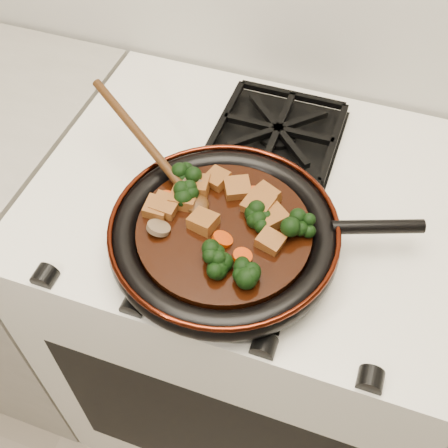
% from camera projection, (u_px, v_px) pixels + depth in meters
% --- Properties ---
extents(stove, '(0.76, 0.60, 0.90)m').
position_uv_depth(stove, '(247.00, 317.00, 1.33)').
color(stove, white).
rests_on(stove, ground).
extents(burner_grate_front, '(0.23, 0.23, 0.03)m').
position_uv_depth(burner_grate_front, '(229.00, 247.00, 0.88)').
color(burner_grate_front, black).
rests_on(burner_grate_front, stove).
extents(burner_grate_back, '(0.23, 0.23, 0.03)m').
position_uv_depth(burner_grate_back, '(278.00, 133.00, 1.05)').
color(burner_grate_back, black).
rests_on(burner_grate_back, stove).
extents(skillet, '(0.47, 0.36, 0.05)m').
position_uv_depth(skillet, '(225.00, 234.00, 0.86)').
color(skillet, black).
rests_on(skillet, burner_grate_front).
extents(braising_sauce, '(0.27, 0.27, 0.02)m').
position_uv_depth(braising_sauce, '(224.00, 232.00, 0.86)').
color(braising_sauce, black).
rests_on(braising_sauce, skillet).
extents(tofu_cube_0, '(0.04, 0.04, 0.03)m').
position_uv_depth(tofu_cube_0, '(198.00, 186.00, 0.89)').
color(tofu_cube_0, brown).
rests_on(tofu_cube_0, braising_sauce).
extents(tofu_cube_1, '(0.04, 0.04, 0.02)m').
position_uv_depth(tofu_cube_1, '(165.00, 206.00, 0.87)').
color(tofu_cube_1, brown).
rests_on(tofu_cube_1, braising_sauce).
extents(tofu_cube_2, '(0.05, 0.04, 0.02)m').
position_uv_depth(tofu_cube_2, '(270.00, 242.00, 0.82)').
color(tofu_cube_2, brown).
rests_on(tofu_cube_2, braising_sauce).
extents(tofu_cube_3, '(0.05, 0.05, 0.02)m').
position_uv_depth(tofu_cube_3, '(237.00, 188.00, 0.89)').
color(tofu_cube_3, brown).
rests_on(tofu_cube_3, braising_sauce).
extents(tofu_cube_4, '(0.05, 0.05, 0.03)m').
position_uv_depth(tofu_cube_4, '(203.00, 222.00, 0.85)').
color(tofu_cube_4, brown).
rests_on(tofu_cube_4, braising_sauce).
extents(tofu_cube_5, '(0.05, 0.05, 0.03)m').
position_uv_depth(tofu_cube_5, '(217.00, 179.00, 0.90)').
color(tofu_cube_5, brown).
rests_on(tofu_cube_5, braising_sauce).
extents(tofu_cube_6, '(0.05, 0.05, 0.03)m').
position_uv_depth(tofu_cube_6, '(265.00, 197.00, 0.88)').
color(tofu_cube_6, brown).
rests_on(tofu_cube_6, braising_sauce).
extents(tofu_cube_7, '(0.05, 0.05, 0.02)m').
position_uv_depth(tofu_cube_7, '(273.00, 218.00, 0.85)').
color(tofu_cube_7, brown).
rests_on(tofu_cube_7, braising_sauce).
extents(tofu_cube_8, '(0.04, 0.04, 0.02)m').
position_uv_depth(tofu_cube_8, '(157.00, 208.00, 0.86)').
color(tofu_cube_8, brown).
rests_on(tofu_cube_8, braising_sauce).
extents(tofu_cube_9, '(0.05, 0.04, 0.03)m').
position_uv_depth(tofu_cube_9, '(183.00, 199.00, 0.87)').
color(tofu_cube_9, brown).
rests_on(tofu_cube_9, braising_sauce).
extents(tofu_cube_10, '(0.05, 0.05, 0.03)m').
position_uv_depth(tofu_cube_10, '(259.00, 205.00, 0.87)').
color(tofu_cube_10, brown).
rests_on(tofu_cube_10, braising_sauce).
extents(broccoli_floret_0, '(0.06, 0.06, 0.06)m').
position_uv_depth(broccoli_floret_0, '(261.00, 221.00, 0.85)').
color(broccoli_floret_0, black).
rests_on(broccoli_floret_0, braising_sauce).
extents(broccoli_floret_1, '(0.07, 0.07, 0.08)m').
position_uv_depth(broccoli_floret_1, '(300.00, 228.00, 0.83)').
color(broccoli_floret_1, black).
rests_on(broccoli_floret_1, braising_sauce).
extents(broccoli_floret_2, '(0.09, 0.09, 0.06)m').
position_uv_depth(broccoli_floret_2, '(189.00, 196.00, 0.87)').
color(broccoli_floret_2, black).
rests_on(broccoli_floret_2, braising_sauce).
extents(broccoli_floret_3, '(0.07, 0.07, 0.07)m').
position_uv_depth(broccoli_floret_3, '(186.00, 177.00, 0.90)').
color(broccoli_floret_3, black).
rests_on(broccoli_floret_3, braising_sauce).
extents(broccoli_floret_4, '(0.09, 0.08, 0.07)m').
position_uv_depth(broccoli_floret_4, '(249.00, 274.00, 0.79)').
color(broccoli_floret_4, black).
rests_on(broccoli_floret_4, braising_sauce).
extents(broccoli_floret_5, '(0.07, 0.07, 0.05)m').
position_uv_depth(broccoli_floret_5, '(215.00, 269.00, 0.79)').
color(broccoli_floret_5, black).
rests_on(broccoli_floret_5, braising_sauce).
extents(broccoli_floret_6, '(0.08, 0.08, 0.07)m').
position_uv_depth(broccoli_floret_6, '(212.00, 253.00, 0.80)').
color(broccoli_floret_6, black).
rests_on(broccoli_floret_6, braising_sauce).
extents(carrot_coin_0, '(0.03, 0.03, 0.02)m').
position_uv_depth(carrot_coin_0, '(188.00, 178.00, 0.91)').
color(carrot_coin_0, '#C03405').
rests_on(carrot_coin_0, braising_sauce).
extents(carrot_coin_1, '(0.03, 0.03, 0.01)m').
position_uv_depth(carrot_coin_1, '(238.00, 184.00, 0.90)').
color(carrot_coin_1, '#C03405').
rests_on(carrot_coin_1, braising_sauce).
extents(carrot_coin_2, '(0.03, 0.03, 0.02)m').
position_uv_depth(carrot_coin_2, '(222.00, 239.00, 0.83)').
color(carrot_coin_2, '#C03405').
rests_on(carrot_coin_2, braising_sauce).
extents(carrot_coin_3, '(0.03, 0.03, 0.01)m').
position_uv_depth(carrot_coin_3, '(242.00, 256.00, 0.81)').
color(carrot_coin_3, '#C03405').
rests_on(carrot_coin_3, braising_sauce).
extents(carrot_coin_4, '(0.03, 0.03, 0.01)m').
position_uv_depth(carrot_coin_4, '(254.00, 195.00, 0.88)').
color(carrot_coin_4, '#C03405').
rests_on(carrot_coin_4, braising_sauce).
extents(carrot_coin_5, '(0.03, 0.03, 0.01)m').
position_uv_depth(carrot_coin_5, '(167.00, 199.00, 0.88)').
color(carrot_coin_5, '#C03405').
rests_on(carrot_coin_5, braising_sauce).
extents(mushroom_slice_0, '(0.03, 0.04, 0.03)m').
position_uv_depth(mushroom_slice_0, '(190.00, 185.00, 0.89)').
color(mushroom_slice_0, brown).
rests_on(mushroom_slice_0, braising_sauce).
extents(mushroom_slice_1, '(0.05, 0.05, 0.02)m').
position_uv_depth(mushroom_slice_1, '(158.00, 228.00, 0.84)').
color(mushroom_slice_1, brown).
rests_on(mushroom_slice_1, braising_sauce).
extents(mushroom_slice_2, '(0.04, 0.03, 0.03)m').
position_uv_depth(mushroom_slice_2, '(199.00, 181.00, 0.90)').
color(mushroom_slice_2, brown).
rests_on(mushroom_slice_2, braising_sauce).
extents(mushroom_slice_3, '(0.03, 0.03, 0.03)m').
position_uv_depth(mushroom_slice_3, '(189.00, 186.00, 0.89)').
color(mushroom_slice_3, brown).
rests_on(mushroom_slice_3, braising_sauce).
extents(wooden_spoon, '(0.16, 0.11, 0.28)m').
position_uv_depth(wooden_spoon, '(162.00, 163.00, 0.90)').
color(wooden_spoon, '#3E220D').
rests_on(wooden_spoon, braising_sauce).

